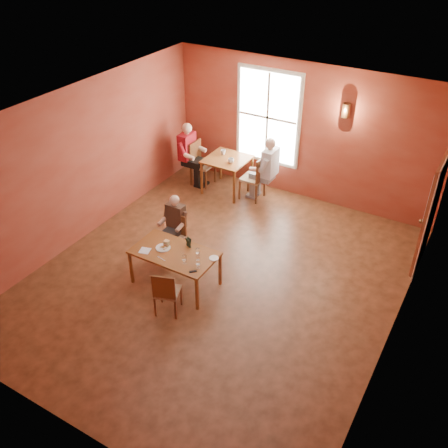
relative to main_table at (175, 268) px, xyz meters
The scene contains 30 objects.
ground 0.82m from the main_table, 39.96° to the left, with size 6.00×7.00×0.01m, color brown.
wall_back 4.19m from the main_table, 81.77° to the left, with size 6.00×0.04×3.00m, color brown.
wall_front 3.28m from the main_table, 79.19° to the right, with size 6.00×0.04×3.00m, color brown.
wall_left 2.73m from the main_table, 168.74° to the left, with size 0.04×7.00×3.00m, color brown.
wall_right 3.79m from the main_table, ahead, with size 0.04×7.00×3.00m, color brown.
ceiling 2.77m from the main_table, 39.96° to the left, with size 6.00×7.00×0.04m, color white.
window 4.17m from the main_table, 93.26° to the left, with size 1.36×0.10×1.96m, color white.
door 4.54m from the main_table, 38.36° to the left, with size 0.12×1.04×2.10m, color maroon.
wall_sconce 4.55m from the main_table, 69.18° to the left, with size 0.16×0.16×0.28m, color brown.
main_table is the anchor object (origin of this frame).
chair_diner_main 0.82m from the main_table, 127.57° to the left, with size 0.36×0.36×0.82m, color #58341B, non-canonical shape.
diner_main 0.83m from the main_table, 128.88° to the left, with size 0.45×0.45×1.14m, color black, non-canonical shape.
chair_empty 0.70m from the main_table, 64.97° to the right, with size 0.37×0.37×0.85m, color brown, non-canonical shape.
plate_food 0.42m from the main_table, behind, with size 0.26×0.26×0.03m, color silver.
sandwich 0.45m from the main_table, 161.07° to the left, with size 0.08×0.08×0.10m, color tan.
goblet_a 0.60m from the main_table, 13.84° to the left, with size 0.07×0.07×0.18m, color white, non-canonical shape.
goblet_b 0.74m from the main_table, 14.85° to the right, with size 0.07×0.07×0.17m, color white, non-canonical shape.
goblet_c 0.57m from the main_table, 27.67° to the right, with size 0.07×0.07×0.18m, color white, non-canonical shape.
menu_stand 0.51m from the main_table, 65.37° to the left, with size 0.10×0.05×0.17m, color black.
knife 0.43m from the main_table, 107.03° to the right, with size 0.18×0.01×0.00m, color white.
napkin 0.61m from the main_table, 154.16° to the right, with size 0.18×0.18×0.01m, color white.
side_plate 0.78m from the main_table, 15.76° to the left, with size 0.16×0.16×0.01m, color white.
sunglasses 0.72m from the main_table, 26.51° to the right, with size 0.12×0.04×0.02m, color black.
second_table 3.44m from the main_table, 104.93° to the left, with size 0.92×0.92×0.81m, color brown, non-canonical shape.
chair_diner_white 3.33m from the main_table, 94.06° to the left, with size 0.46×0.46×1.03m, color brown, non-canonical shape.
diner_white 3.35m from the main_table, 93.54° to the left, with size 0.57×0.57×1.43m, color white, non-canonical shape.
chair_diner_maroon 3.66m from the main_table, 114.81° to the left, with size 0.45×0.45×1.03m, color #451F11, non-canonical shape.
diner_maroon 3.69m from the main_table, 115.24° to the left, with size 0.57×0.57×1.43m, color maroon, non-canonical shape.
cup_a 3.30m from the main_table, 102.59° to the left, with size 0.13×0.13×0.10m, color white.
cup_b 3.66m from the main_table, 107.20° to the left, with size 0.12×0.12×0.11m, color white.
Camera 1 is at (3.57, -5.90, 5.72)m, focal length 40.00 mm.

